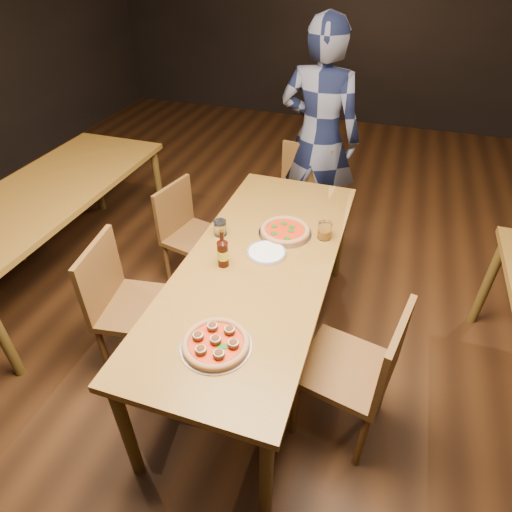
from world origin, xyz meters
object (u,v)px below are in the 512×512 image
(beer_bottle, at_px, (223,253))
(chair_main_e, at_px, (345,368))
(pizza_margherita, at_px, (285,231))
(chair_end, at_px, (295,201))
(pizza_meatball, at_px, (216,343))
(chair_main_sw, at_px, (196,237))
(water_glass, at_px, (220,228))
(chair_main_nw, at_px, (139,307))
(table_left, at_px, (47,199))
(amber_glass, at_px, (325,230))
(plate_stack, at_px, (266,253))
(table_main, at_px, (259,271))
(diner, at_px, (319,138))

(beer_bottle, bearing_deg, chair_main_e, -18.21)
(pizza_margherita, bearing_deg, chair_end, 99.17)
(pizza_meatball, xyz_separation_m, pizza_margherita, (0.06, 0.95, -0.00))
(chair_main_sw, bearing_deg, water_glass, -123.16)
(chair_main_nw, relative_size, chair_end, 1.01)
(table_left, xyz_separation_m, amber_glass, (2.00, 0.04, 0.12))
(plate_stack, bearing_deg, beer_bottle, -139.64)
(chair_main_nw, bearing_deg, table_left, 52.89)
(table_main, relative_size, pizza_margherita, 6.22)
(table_main, relative_size, water_glass, 20.91)
(chair_main_sw, xyz_separation_m, chair_end, (0.58, 0.68, 0.03))
(chair_main_nw, height_order, water_glass, chair_main_nw)
(pizza_meatball, distance_m, water_glass, 0.87)
(pizza_meatball, height_order, water_glass, water_glass)
(chair_main_sw, relative_size, chair_end, 0.93)
(pizza_margherita, relative_size, water_glass, 3.36)
(chair_end, relative_size, amber_glass, 8.67)
(plate_stack, distance_m, diner, 1.41)
(plate_stack, bearing_deg, chair_main_nw, -152.20)
(table_left, distance_m, chair_main_nw, 1.23)
(plate_stack, bearing_deg, chair_end, 95.07)
(pizza_meatball, bearing_deg, chair_main_sw, 119.52)
(chair_main_nw, relative_size, pizza_margherita, 2.84)
(chair_main_e, xyz_separation_m, amber_glass, (-0.27, 0.68, 0.34))
(table_left, height_order, water_glass, water_glass)
(chair_main_e, bearing_deg, table_main, -109.10)
(chair_main_nw, bearing_deg, chair_main_e, -101.14)
(chair_end, xyz_separation_m, beer_bottle, (-0.09, -1.31, 0.38))
(diner, bearing_deg, pizza_margherita, 98.46)
(table_main, relative_size, chair_end, 2.22)
(plate_stack, relative_size, beer_bottle, 0.98)
(chair_end, distance_m, pizza_meatball, 1.88)
(pizza_meatball, bearing_deg, chair_main_nw, 151.01)
(chair_main_sw, xyz_separation_m, chair_main_e, (1.23, -0.87, 0.04))
(pizza_margherita, height_order, amber_glass, amber_glass)
(plate_stack, height_order, water_glass, water_glass)
(table_main, bearing_deg, diner, 89.14)
(chair_end, height_order, plate_stack, chair_end)
(chair_main_sw, distance_m, diner, 1.25)
(water_glass, bearing_deg, chair_main_sw, 134.81)
(table_main, xyz_separation_m, diner, (0.02, 1.47, 0.22))
(pizza_meatball, relative_size, water_glass, 3.33)
(chair_main_nw, bearing_deg, table_main, -74.80)
(pizza_margherita, bearing_deg, amber_glass, 7.69)
(chair_main_nw, distance_m, beer_bottle, 0.63)
(pizza_meatball, distance_m, beer_bottle, 0.58)
(chair_main_e, relative_size, chair_end, 1.02)
(chair_main_sw, distance_m, pizza_meatball, 1.40)
(chair_end, bearing_deg, pizza_meatball, -78.53)
(table_main, relative_size, chair_main_sw, 2.40)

